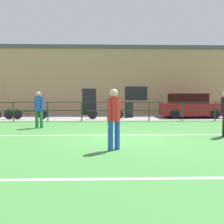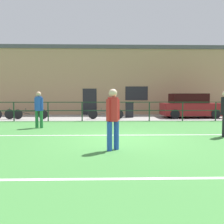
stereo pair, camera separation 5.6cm
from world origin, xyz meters
The scene contains 12 objects.
ground centered at (0.00, 0.00, -0.02)m, with size 60.00×44.00×0.04m, color #42843D.
field_line_touchline centered at (0.00, 0.85, 0.00)m, with size 36.00×0.11×0.00m, color white.
field_line_hash centered at (0.00, -3.92, 0.00)m, with size 36.00×0.11×0.00m, color white.
pavement_strip centered at (0.00, 8.50, 0.01)m, with size 48.00×5.00×0.02m, color gray.
perimeter_fence centered at (0.00, 6.00, 0.75)m, with size 36.07×0.07×1.15m.
clubhouse_facade centered at (0.00, 12.20, 2.79)m, with size 28.00×2.56×5.56m.
player_striker centered at (-3.70, 3.04, 0.96)m, with size 0.44×0.30×1.69m.
player_winger centered at (-0.39, -1.65, 0.94)m, with size 0.37×0.33×1.66m.
parked_car_red centered at (5.19, 8.09, 0.79)m, with size 3.94×1.87×1.65m.
bicycle_parked_2 centered at (-5.43, 7.20, 0.34)m, with size 2.20×0.04×0.72m.
bicycle_parked_3 centered at (-0.60, 7.20, 0.34)m, with size 2.28×0.04×0.72m.
trash_bin_0 centered at (1.04, 8.37, 0.56)m, with size 0.55×0.47×1.08m.
Camera 2 is at (-0.58, -8.02, 1.45)m, focal length 38.01 mm.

